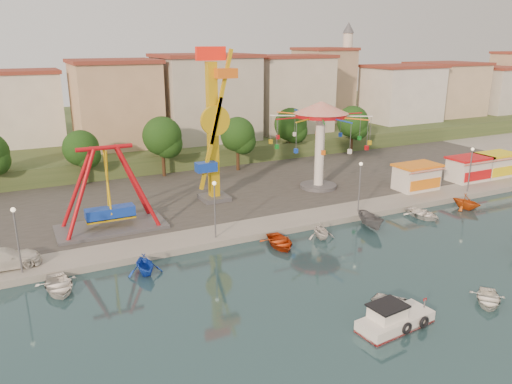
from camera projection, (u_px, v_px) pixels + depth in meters
ground at (379, 285)px, 37.63m from camera, size 200.00×200.00×0.00m
quay_deck at (155, 140)px, 90.60m from camera, size 200.00×100.00×0.60m
asphalt_pad at (224, 181)px, 63.12m from camera, size 90.00×28.00×0.01m
hill_terrace at (147, 129)px, 94.53m from camera, size 200.00×60.00×3.00m
pirate_ship_ride at (108, 190)px, 46.20m from camera, size 10.00×5.00×8.00m
kamikaze_tower at (215, 129)px, 53.31m from camera, size 3.95×3.10×16.50m
wave_swinger at (321, 125)px, 58.19m from camera, size 11.60×11.60×10.40m
booth_left at (416, 177)px, 59.31m from camera, size 5.40×3.78×3.08m
booth_mid at (469, 169)px, 63.04m from camera, size 5.40×3.78×3.08m
booth_right at (495, 164)px, 65.15m from camera, size 5.40×3.78×3.08m
lamp_post_0 at (18, 242)px, 37.59m from camera, size 0.14×0.14×5.00m
lamp_post_1 at (215, 211)px, 44.43m from camera, size 0.14×0.14×5.00m
lamp_post_2 at (359, 188)px, 51.27m from camera, size 0.14×0.14×5.00m
lamp_post_3 at (470, 171)px, 58.11m from camera, size 0.14×0.14×5.00m
tree_1 at (81, 148)px, 60.29m from camera, size 4.35×4.35×6.80m
tree_2 at (162, 136)px, 63.98m from camera, size 5.02×5.02×7.85m
tree_3 at (238, 134)px, 67.12m from camera, size 4.68×4.68×7.32m
tree_4 at (291, 124)px, 73.90m from camera, size 4.86×4.86×7.60m
tree_5 at (353, 122)px, 76.63m from camera, size 4.83×4.83×7.54m
building_1 at (24, 117)px, 70.35m from camera, size 12.33×9.01×8.63m
building_2 at (117, 102)px, 76.08m from camera, size 11.95×9.28×11.23m
building_3 at (209, 106)px, 79.57m from camera, size 12.59×10.50×9.20m
building_4 at (273, 100)px, 88.23m from camera, size 10.75×9.23×9.24m
building_5 at (341, 92)px, 92.03m from camera, size 12.77×10.96×11.21m
building_6 at (397, 87)px, 95.56m from camera, size 8.23×8.98×12.36m
building_7 at (423, 91)px, 105.38m from camera, size 11.59×10.93×8.76m
building_8 at (496, 82)px, 105.19m from camera, size 12.84×9.28×12.58m
minaret at (347, 68)px, 95.57m from camera, size 2.80×2.80×18.00m
cabin_motorboat at (394, 320)px, 31.95m from camera, size 5.46×2.56×1.86m
rowboat_a at (402, 307)px, 33.73m from camera, size 4.44×5.00×0.86m
rowboat_b at (488, 299)px, 34.86m from camera, size 4.11×4.03×0.70m
van at (3, 259)px, 38.85m from camera, size 5.50×2.30×1.59m
moored_boat_0 at (58, 286)px, 36.59m from camera, size 3.19×4.32×0.86m
moored_boat_1 at (145, 264)px, 39.22m from camera, size 2.76×3.18×1.65m
moored_boat_3 at (280, 242)px, 44.56m from camera, size 3.40×4.42×0.85m
moored_boat_4 at (321, 231)px, 46.33m from camera, size 2.93×3.24×1.50m
moored_boat_5 at (371, 221)px, 48.82m from camera, size 1.97×4.03×1.49m
moored_boat_6 at (423, 214)px, 51.84m from camera, size 3.16×4.20×0.83m
moored_boat_7 at (466, 201)px, 54.39m from camera, size 3.34×3.71×1.73m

